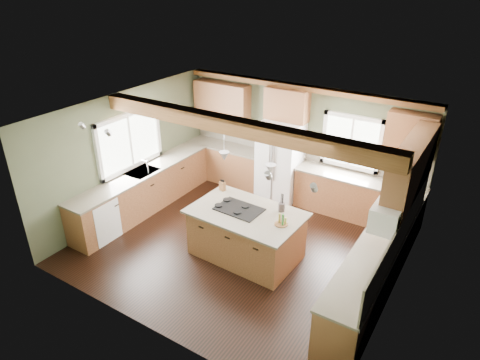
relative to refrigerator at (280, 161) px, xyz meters
The scene contains 37 objects.
floor 2.32m from the refrigerator, 81.95° to the right, with size 5.60×5.60×0.00m, color black.
ceiling 2.73m from the refrigerator, 81.95° to the right, with size 5.60×5.60×0.00m, color silver.
wall_back 0.63m from the refrigerator, 51.71° to the left, with size 5.60×5.60×0.00m, color #49523A.
wall_left 3.30m from the refrigerator, 139.70° to the right, with size 5.00×5.00×0.00m, color #49523A.
wall_right 3.78m from the refrigerator, 34.37° to the right, with size 5.00×5.00×0.00m, color #49523A.
ceiling_beam 2.82m from the refrigerator, 82.63° to the right, with size 5.55×0.26×0.26m, color #543218.
soffit_trim 1.69m from the refrigerator, 43.03° to the left, with size 5.55×0.20×0.10m, color #543218.
backsplash_back 0.57m from the refrigerator, 50.58° to the left, with size 5.58×0.03×0.58m, color brown.
backsplash_right 3.73m from the refrigerator, 33.86° to the right, with size 0.03×3.70×0.58m, color brown.
base_cab_back_left 1.56m from the refrigerator, behind, with size 2.02×0.60×0.88m, color brown.
counter_back_left 1.49m from the refrigerator, behind, with size 2.06×0.64×0.04m, color #51483B.
base_cab_back_right 1.85m from the refrigerator, ahead, with size 2.62×0.60×0.88m, color brown.
counter_back_right 1.79m from the refrigerator, ahead, with size 2.66×0.64×0.04m, color #51483B.
base_cab_left 3.06m from the refrigerator, 136.74° to the right, with size 0.60×3.70×0.88m, color brown.
counter_left 3.02m from the refrigerator, 136.74° to the right, with size 0.64×3.74×0.04m, color #51483B.
base_cab_right 3.51m from the refrigerator, 36.47° to the right, with size 0.60×3.70×0.88m, color brown.
counter_right 3.48m from the refrigerator, 36.47° to the right, with size 0.64×3.74×0.04m, color #51483B.
upper_cab_back_left 2.00m from the refrigerator, behind, with size 1.40×0.35×0.90m, color brown.
upper_cab_over_fridge 1.27m from the refrigerator, 90.00° to the left, with size 0.96×0.35×0.70m, color brown.
upper_cab_right 3.34m from the refrigerator, 22.64° to the right, with size 0.35×2.20×0.90m, color brown.
upper_cab_back_corner 2.81m from the refrigerator, ahead, with size 0.90×0.35×0.90m, color brown.
window_left 3.30m from the refrigerator, 140.15° to the right, with size 0.04×1.60×1.05m, color white.
window_back 1.63m from the refrigerator, 13.94° to the left, with size 1.10×0.04×1.00m, color white.
sink 3.02m from the refrigerator, 136.74° to the right, with size 0.50×0.65×0.03m, color #262628.
faucet 2.90m from the refrigerator, 134.30° to the right, with size 0.02×0.02×0.28m, color #B2B2B7.
dishwasher 4.05m from the refrigerator, 123.02° to the right, with size 0.60×0.60×0.84m, color white.
oven 4.40m from the refrigerator, 50.38° to the right, with size 0.60×0.72×0.84m, color white.
microwave 3.66m from the refrigerator, 37.00° to the right, with size 0.40×0.70×0.38m, color white.
pendant_left 2.50m from the refrigerator, 88.14° to the right, with size 0.18×0.18×0.16m, color #B2B2B7.
pendant_right 2.73m from the refrigerator, 66.76° to the right, with size 0.18×0.18×0.16m, color #B2B2B7.
refrigerator is the anchor object (origin of this frame).
island 2.43m from the refrigerator, 76.91° to the right, with size 1.86×1.14×0.88m, color brown.
island_top 2.38m from the refrigerator, 76.91° to the right, with size 1.99×1.26×0.04m, color #51483B.
cooktop 2.35m from the refrigerator, 80.56° to the right, with size 0.81×0.54×0.02m, color black.
knife_block 1.89m from the refrigerator, 98.60° to the right, with size 0.11×0.08×0.18m, color #572E1A.
utensil_crock 2.22m from the refrigerator, 61.89° to the right, with size 0.12×0.12×0.15m, color #3B332F.
bottle_tray 2.66m from the refrigerator, 62.12° to the right, with size 0.23×0.23×0.21m, color brown, non-canonical shape.
Camera 1 is at (3.61, -5.74, 4.80)m, focal length 32.00 mm.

